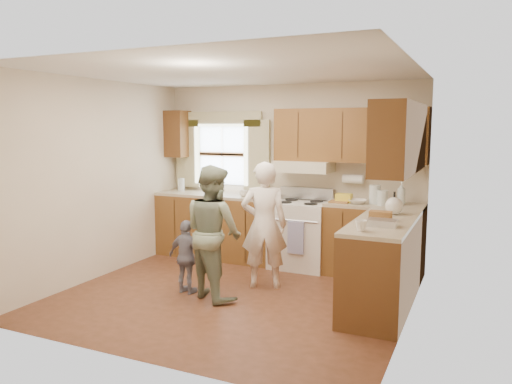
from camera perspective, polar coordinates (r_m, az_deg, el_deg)
The scene contains 6 objects.
room at distance 5.52m, azimuth -2.66°, elevation 0.59°, with size 3.80×3.80×3.80m.
kitchen_fixtures at distance 6.34m, azimuth 6.79°, elevation -2.32°, with size 3.80×2.25×2.15m.
stove at distance 6.84m, azimuth 5.14°, elevation -4.74°, with size 0.76×0.67×1.07m.
woman_left at distance 5.93m, azimuth 0.93°, elevation -3.77°, with size 0.55×0.36×1.51m, color white.
woman_right at distance 5.59m, azimuth -4.89°, elevation -4.55°, with size 0.73×0.57×1.50m, color #244125.
child at distance 5.83m, azimuth -7.91°, elevation -7.36°, with size 0.50×0.21×0.85m, color gray.
Camera 1 is at (2.50, -4.88, 1.92)m, focal length 35.00 mm.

